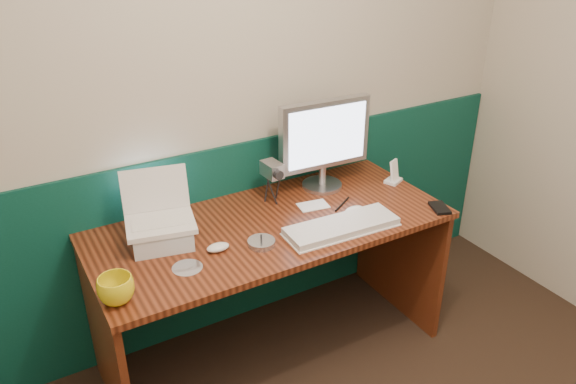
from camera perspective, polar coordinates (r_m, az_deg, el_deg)
back_wall at (r=2.57m, az=-7.87°, el=9.63°), size 3.50×0.04×2.50m
wainscot at (r=2.87m, az=-6.85°, el=-4.86°), size 3.48×0.02×1.00m
desk at (r=2.71m, az=-1.62°, el=-10.04°), size 1.60×0.70×0.75m
laptop_riser at (r=2.39m, az=-12.70°, el=-4.31°), size 0.28×0.25×0.08m
laptop at (r=2.31m, az=-13.09°, el=-0.97°), size 0.32×0.27×0.23m
monitor at (r=2.73m, az=3.60°, el=4.98°), size 0.48×0.16×0.47m
keyboard at (r=2.45m, az=5.46°, el=-3.56°), size 0.51×0.19×0.03m
mouse_right at (r=2.58m, az=6.75°, el=-1.89°), size 0.11×0.07×0.04m
mouse_left at (r=2.32m, az=-7.13°, el=-5.60°), size 0.10×0.06×0.03m
mug at (r=2.09m, az=-17.07°, el=-9.47°), size 0.13×0.13×0.10m
camcorder at (r=2.64m, az=-1.61°, el=0.75°), size 0.09×0.12×0.18m
cd_spindle at (r=2.34m, az=-2.72°, el=-5.17°), size 0.12×0.12×0.02m
cd_loose_a at (r=2.24m, az=-10.19°, el=-7.57°), size 0.12×0.12×0.00m
pen at (r=2.66m, az=5.53°, el=-1.22°), size 0.13×0.09×0.01m
papers at (r=2.64m, az=2.57°, el=-1.39°), size 0.15×0.11×0.00m
dock at (r=2.92m, az=10.64°, el=1.14°), size 0.11×0.09×0.02m
music_player at (r=2.89m, az=10.74°, el=2.21°), size 0.07×0.05×0.10m
pda at (r=2.70m, az=15.16°, el=-1.57°), size 0.11×0.14×0.01m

